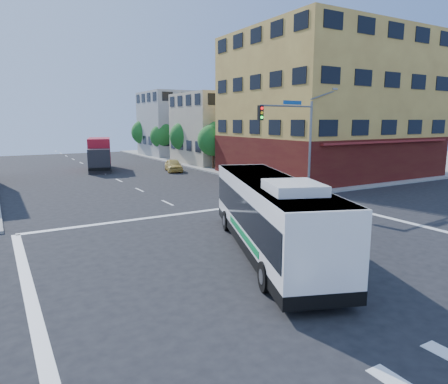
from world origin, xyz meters
TOP-DOWN VIEW (x-y plane):
  - ground at (0.00, 0.00)m, footprint 120.00×120.00m
  - sidewalk_ne at (35.00, 35.00)m, footprint 50.00×50.00m
  - corner_building_ne at (19.99, 18.48)m, footprint 18.10×15.44m
  - building_east_near at (16.98, 33.98)m, footprint 12.06×10.06m
  - building_east_far at (16.98, 47.98)m, footprint 12.06×10.06m
  - signal_mast_ne at (9.08, 10.62)m, footprint 7.91×1.13m
  - signal_mast_sw at (-9.08, -10.64)m, footprint 7.91×1.01m
  - street_tree_a at (11.90, 27.92)m, footprint 3.60×3.60m
  - street_tree_b at (11.90, 35.92)m, footprint 3.80×3.80m
  - street_tree_c at (11.90, 43.92)m, footprint 3.40×3.40m
  - street_tree_d at (11.90, 51.92)m, footprint 4.00×4.00m
  - transit_bus at (-0.24, 0.99)m, footprint 6.59×12.00m
  - box_truck at (0.41, 34.13)m, footprint 4.16×8.25m
  - parked_car at (7.12, 28.63)m, footprint 2.59×4.31m

SIDE VIEW (x-z plane):
  - ground at x=0.00m, z-range 0.00..0.00m
  - sidewalk_ne at x=35.00m, z-range 0.00..0.15m
  - parked_car at x=7.12m, z-range 0.00..1.37m
  - transit_bus at x=-0.24m, z-range -0.04..3.48m
  - box_truck at x=0.41m, z-range -0.05..3.52m
  - street_tree_c at x=11.90m, z-range 0.82..6.11m
  - street_tree_a at x=11.90m, z-range 0.83..6.35m
  - street_tree_b at x=11.90m, z-range 0.85..6.65m
  - street_tree_d at x=11.90m, z-range 0.87..6.90m
  - building_east_near at x=16.98m, z-range 0.01..9.01m
  - signal_mast_ne at x=9.08m, z-range 0.95..9.02m
  - signal_mast_sw at x=-9.08m, z-range 0.95..9.02m
  - building_east_far at x=16.98m, z-range 0.01..10.01m
  - corner_building_ne at x=19.99m, z-range -1.11..12.89m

